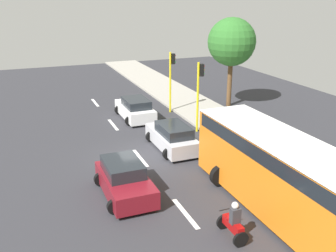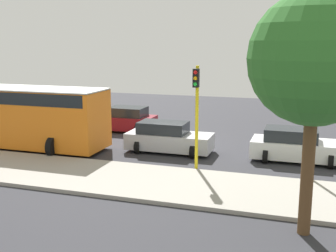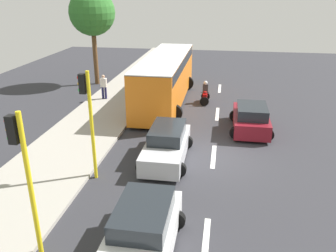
% 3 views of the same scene
% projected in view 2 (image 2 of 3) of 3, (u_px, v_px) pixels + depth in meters
% --- Properties ---
extents(ground_plane, '(40.00, 60.00, 0.10)m').
position_uv_depth(ground_plane, '(170.00, 142.00, 23.53)').
color(ground_plane, '#2D2D33').
extents(sidewalk, '(4.00, 60.00, 0.15)m').
position_uv_depth(sidewalk, '(116.00, 178.00, 16.98)').
color(sidewalk, '#9E998E').
rests_on(sidewalk, ground).
extents(lane_stripe_north, '(0.20, 2.40, 0.01)m').
position_uv_depth(lane_stripe_north, '(74.00, 134.00, 25.33)').
color(lane_stripe_north, white).
rests_on(lane_stripe_north, ground).
extents(lane_stripe_mid, '(0.20, 2.40, 0.01)m').
position_uv_depth(lane_stripe_mid, '(170.00, 141.00, 23.52)').
color(lane_stripe_mid, white).
rests_on(lane_stripe_mid, ground).
extents(lane_stripe_south, '(0.20, 2.40, 0.01)m').
position_uv_depth(lane_stripe_south, '(281.00, 150.00, 21.70)').
color(lane_stripe_south, white).
rests_on(lane_stripe_south, ground).
extents(car_silver, '(2.15, 4.28, 1.52)m').
position_uv_depth(car_silver, '(168.00, 138.00, 21.21)').
color(car_silver, '#B7B7BC').
rests_on(car_silver, ground).
extents(car_white, '(2.26, 4.24, 1.52)m').
position_uv_depth(car_white, '(296.00, 146.00, 19.62)').
color(car_white, white).
rests_on(car_white, ground).
extents(car_maroon, '(2.27, 3.94, 1.52)m').
position_uv_depth(car_maroon, '(124.00, 120.00, 26.18)').
color(car_maroon, maroon).
rests_on(car_maroon, ground).
extents(city_bus, '(3.20, 11.00, 3.16)m').
position_uv_depth(city_bus, '(6.00, 112.00, 22.18)').
color(city_bus, orange).
rests_on(city_bus, ground).
extents(motorcycle, '(0.60, 1.30, 1.53)m').
position_uv_depth(motorcycle, '(34.00, 125.00, 25.00)').
color(motorcycle, black).
rests_on(motorcycle, ground).
extents(traffic_light_corner, '(0.49, 0.24, 4.50)m').
position_uv_depth(traffic_light_corner, '(313.00, 109.00, 16.20)').
color(traffic_light_corner, yellow).
rests_on(traffic_light_corner, ground).
extents(traffic_light_midblock, '(0.49, 0.24, 4.50)m').
position_uv_depth(traffic_light_midblock, '(196.00, 104.00, 17.60)').
color(traffic_light_midblock, yellow).
rests_on(traffic_light_midblock, ground).
extents(street_tree_north, '(3.65, 3.65, 6.84)m').
position_uv_depth(street_tree_north, '(315.00, 60.00, 11.31)').
color(street_tree_north, brown).
rests_on(street_tree_north, ground).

